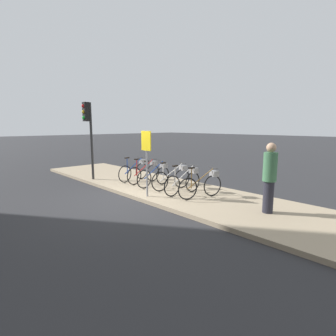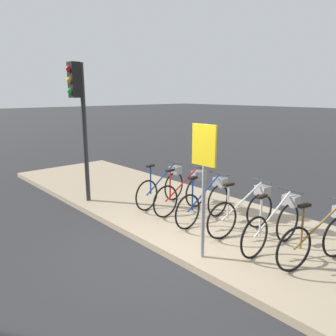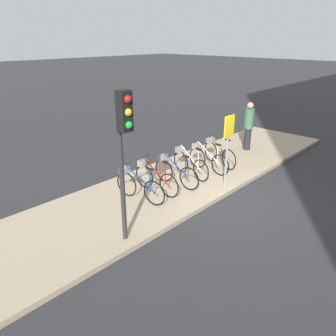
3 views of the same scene
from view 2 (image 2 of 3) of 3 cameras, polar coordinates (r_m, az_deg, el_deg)
ground_plane at (r=5.49m, az=-0.47°, el=-15.35°), size 120.00×120.00×0.00m
sidewalk at (r=6.49m, az=9.95°, el=-10.34°), size 14.24×3.09×0.12m
parked_bicycle_0 at (r=7.43m, az=-0.76°, el=-3.07°), size 0.46×1.59×0.99m
parked_bicycle_1 at (r=7.01m, az=2.92°, el=-4.08°), size 0.46×1.60×0.99m
parked_bicycle_2 at (r=6.48m, az=6.78°, el=-5.57°), size 0.46×1.60×0.99m
parked_bicycle_3 at (r=6.11m, az=13.34°, el=-7.02°), size 0.46×1.59×0.99m
parked_bicycle_4 at (r=5.65m, az=18.24°, el=-9.00°), size 0.46×1.60×0.99m
parked_bicycle_5 at (r=5.41m, az=25.21°, el=-10.57°), size 0.58×1.55×0.99m
traffic_light at (r=7.59m, az=-15.35°, el=10.81°), size 0.24×0.40×3.13m
sign_post at (r=4.79m, az=6.26°, el=-0.15°), size 0.44×0.07×2.05m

